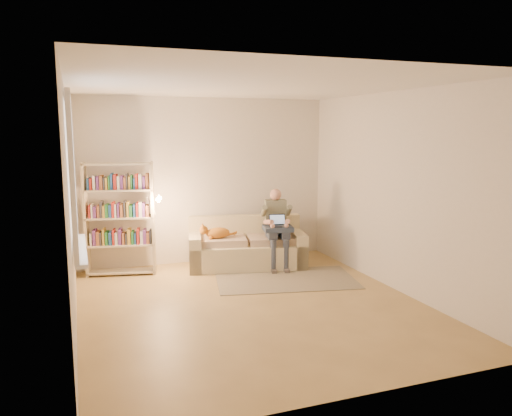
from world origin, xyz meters
name	(u,v)px	position (x,y,z in m)	size (l,w,h in m)	color
floor	(252,306)	(0.00, 0.00, 0.00)	(4.50, 4.50, 0.00)	olive
ceiling	(252,85)	(0.00, 0.00, 2.60)	(4.00, 4.50, 0.02)	white
wall_left	(70,208)	(-2.00, 0.00, 1.30)	(0.02, 4.50, 2.60)	silver
wall_right	(397,192)	(2.00, 0.00, 1.30)	(0.02, 4.50, 2.60)	silver
wall_back	(205,181)	(0.00, 2.25, 1.30)	(4.00, 0.02, 2.60)	silver
wall_front	(352,238)	(0.00, -2.25, 1.30)	(4.00, 0.02, 2.60)	silver
window	(75,198)	(-1.95, 0.20, 1.38)	(0.12, 1.52, 1.69)	white
sofa	(246,249)	(0.51, 1.72, 0.27)	(1.90, 1.15, 0.75)	beige
person	(277,223)	(0.92, 1.49, 0.69)	(0.41, 0.56, 1.21)	gray
cat	(219,232)	(0.07, 1.70, 0.57)	(0.57, 0.27, 0.20)	orange
blanket	(272,228)	(0.82, 1.42, 0.63)	(0.43, 0.35, 0.07)	#2A374A
laptop	(272,223)	(0.82, 1.42, 0.71)	(0.29, 0.27, 0.20)	black
bookshelf	(120,213)	(-1.36, 1.90, 0.91)	(1.08, 0.52, 1.65)	beige
rug	(286,279)	(0.79, 0.83, 0.01)	(1.94, 1.15, 0.01)	gray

